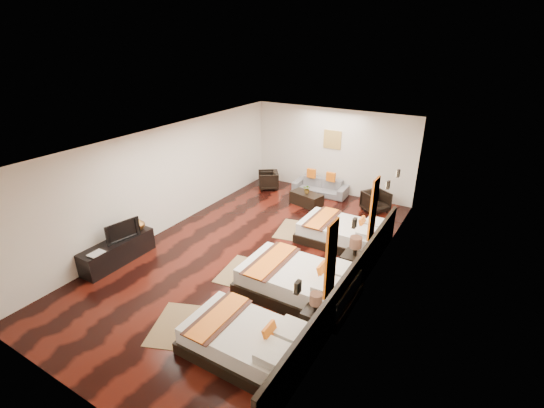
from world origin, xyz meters
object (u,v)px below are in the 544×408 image
Objects in this scene: nightstand_a at (315,318)px; coffee_table at (306,199)px; bed_mid at (299,281)px; tv_console at (118,251)px; tv at (121,230)px; table_plant at (307,189)px; bed_far at (343,233)px; bed_near at (247,341)px; book at (92,252)px; sofa at (320,187)px; armchair_right at (376,202)px; figurine at (138,223)px; armchair_left at (268,180)px; nightstand_b at (354,263)px.

nightstand_a is 0.81× the size of coffee_table.
tv_console is (-4.20, -1.05, -0.03)m from bed_mid.
tv is 5.61m from coffee_table.
coffee_table is at bearing 65.90° from tv_console.
table_plant is at bearing 117.40° from nightstand_a.
bed_near is at bearing -90.01° from bed_far.
book is at bearing -90.00° from tv_console.
nightstand_a reaches higher than bed_near.
bed_far is 3.30m from sofa.
bed_mid reaches higher than armchair_right.
book is at bearing -158.35° from bed_mid.
figurine is at bearing 16.51° from tv.
armchair_right is (3.77, 0.04, 0.01)m from armchair_left.
figurine is (-4.95, 0.45, 0.43)m from nightstand_a.
nightstand_b is at bearing -48.99° from coffee_table.
figurine is 6.09m from sofa.
nightstand_b is (0.75, -1.32, 0.06)m from bed_far.
nightstand_b is 2.97× the size of figurine.
armchair_right is (4.29, 5.73, -0.47)m from tv.
bed_near is at bearing -90.11° from bed_mid.
coffee_table is (-1.86, 1.68, -0.08)m from bed_far.
bed_far reaches higher than armchair_left.
table_plant is (0.01, -1.04, 0.28)m from sofa.
figurine is (0.00, 0.68, 0.44)m from tv_console.
bed_far is 6.53× the size of figurine.
bed_mid is 8.44× the size of table_plant.
book is 1.20× the size of table_plant.
nightstand_b reaches higher than armchair_right.
bed_mid is 3.39× the size of armchair_right.
tv is at bearing -156.89° from nightstand_b.
sofa is 1.83m from armchair_left.
coffee_table is (-2.00, -0.65, -0.11)m from armchair_right.
tv_console is 5.75m from table_plant.
tv reaches higher than bed_far.
bed_far is 5.39m from tv.
book is (-4.20, -1.67, 0.26)m from bed_mid.
book is 1.30m from figurine.
tv is 2.96× the size of table_plant.
tv is 0.46× the size of sofa.
tv_console is at bearing -40.59° from armchair_left.
tv_console is 5.41× the size of book.
figurine is at bearing -162.46° from nightstand_b.
table_plant is at bearing 50.04° from coffee_table.
tv reaches higher than figurine.
armchair_left is 0.68× the size of coffee_table.
coffee_table is at bearing 36.01° from armchair_left.
bed_near reaches higher than coffee_table.
book is (-4.20, -4.17, 0.28)m from bed_far.
armchair_left is at bearing 147.78° from bed_far.
bed_far is 6.47× the size of book.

